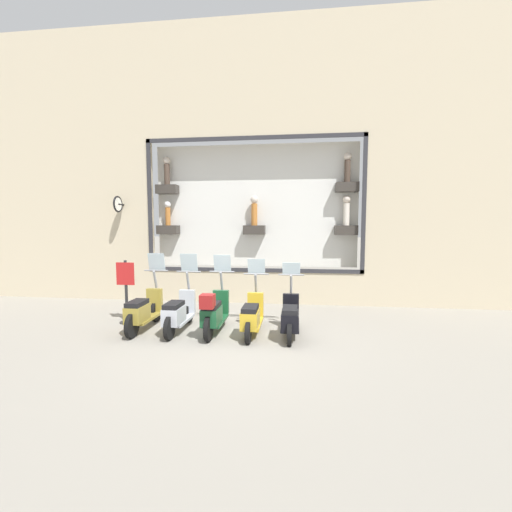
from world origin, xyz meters
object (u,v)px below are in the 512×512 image
(scooter_black_0, at_px, (290,318))
(scooter_yellow_1, at_px, (252,316))
(shop_sign_post, at_px, (126,290))
(scooter_green_2, at_px, (214,312))
(scooter_silver_3, at_px, (178,313))
(scooter_olive_4, at_px, (143,311))

(scooter_black_0, height_order, scooter_yellow_1, scooter_yellow_1)
(scooter_yellow_1, xyz_separation_m, shop_sign_post, (0.54, 3.18, 0.41))
(shop_sign_post, bearing_deg, scooter_black_0, -97.78)
(scooter_green_2, height_order, shop_sign_post, scooter_green_2)
(scooter_black_0, distance_m, scooter_yellow_1, 0.83)
(scooter_yellow_1, distance_m, scooter_silver_3, 1.67)
(scooter_olive_4, bearing_deg, scooter_silver_3, -90.16)
(scooter_olive_4, bearing_deg, scooter_black_0, -90.22)
(scooter_yellow_1, height_order, shop_sign_post, scooter_yellow_1)
(scooter_silver_3, height_order, scooter_olive_4, scooter_olive_4)
(scooter_silver_3, bearing_deg, scooter_black_0, -90.24)
(scooter_silver_3, xyz_separation_m, shop_sign_post, (0.54, 1.51, 0.39))
(scooter_olive_4, height_order, shop_sign_post, scooter_olive_4)
(shop_sign_post, bearing_deg, scooter_green_2, -104.23)
(scooter_green_2, bearing_deg, scooter_black_0, -88.39)
(scooter_black_0, bearing_deg, shop_sign_post, 82.22)
(scooter_black_0, relative_size, scooter_green_2, 0.99)
(scooter_olive_4, distance_m, shop_sign_post, 0.94)
(scooter_yellow_1, bearing_deg, scooter_black_0, -90.21)
(scooter_olive_4, xyz_separation_m, shop_sign_post, (0.53, 0.68, 0.38))
(scooter_silver_3, distance_m, shop_sign_post, 1.65)
(scooter_yellow_1, bearing_deg, scooter_silver_3, 89.74)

